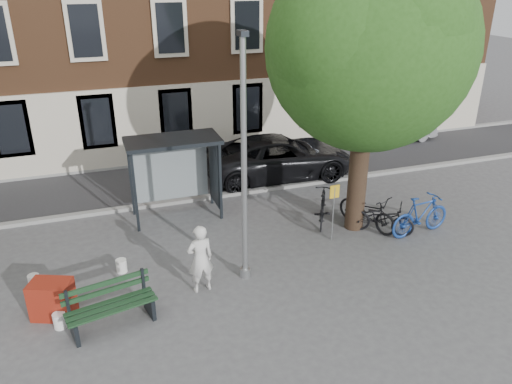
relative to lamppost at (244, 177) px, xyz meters
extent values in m
plane|color=#4C4C4F|center=(0.00, 0.00, -2.78)|extent=(90.00, 90.00, 0.00)
cube|color=#28282B|center=(0.00, 7.00, -2.78)|extent=(40.00, 4.00, 0.01)
cube|color=gray|center=(0.00, 5.00, -2.72)|extent=(40.00, 0.25, 0.12)
cube|color=gray|center=(0.00, 9.00, -2.72)|extent=(40.00, 0.25, 0.12)
cylinder|color=#9EA0A3|center=(0.00, 0.00, 0.22)|extent=(0.14, 0.14, 6.00)
cylinder|color=#9EA0A3|center=(0.00, 0.00, -2.66)|extent=(0.28, 0.28, 0.24)
cube|color=#1E2328|center=(0.00, 0.00, 3.27)|extent=(0.18, 0.35, 0.12)
cylinder|color=black|center=(4.00, 1.50, -1.08)|extent=(0.56, 0.56, 3.40)
sphere|color=#255018|center=(4.00, 1.50, 2.62)|extent=(5.60, 5.60, 5.60)
sphere|color=#255018|center=(4.90, 1.90, 3.12)|extent=(3.92, 3.92, 3.92)
sphere|color=#255018|center=(3.20, 1.20, 2.92)|extent=(4.20, 4.20, 4.20)
sphere|color=#255018|center=(4.20, 0.60, 3.22)|extent=(3.64, 3.64, 3.64)
cube|color=#1E2328|center=(-2.30, 3.40, -1.53)|extent=(0.08, 0.08, 2.50)
cube|color=#1E2328|center=(0.30, 3.40, -1.53)|extent=(0.08, 0.08, 2.50)
cube|color=#1E2328|center=(-2.30, 4.60, -1.53)|extent=(0.08, 0.08, 2.50)
cube|color=#1E2328|center=(0.30, 4.60, -1.53)|extent=(0.08, 0.08, 2.50)
cube|color=#1E2328|center=(-1.00, 4.00, -0.22)|extent=(2.85, 1.45, 0.12)
cube|color=#8C999E|center=(-1.00, 4.60, -1.41)|extent=(2.34, 0.04, 2.00)
cube|color=#1E2328|center=(0.30, 4.00, -1.41)|extent=(0.12, 1.14, 2.12)
cube|color=#D84C19|center=(0.37, 4.00, -1.41)|extent=(0.02, 0.90, 1.62)
imported|color=silver|center=(-1.20, -0.22, -1.89)|extent=(0.70, 0.50, 1.78)
cube|color=#1E2328|center=(-4.19, -1.11, -2.53)|extent=(0.22, 0.62, 0.50)
cube|color=#1E2328|center=(-2.55, -0.75, -2.53)|extent=(0.22, 0.62, 0.50)
cube|color=#19381E|center=(-3.33, -1.13, -2.26)|extent=(1.94, 0.54, 0.04)
cube|color=#19381E|center=(-3.37, -0.93, -2.26)|extent=(1.94, 0.54, 0.04)
cube|color=#19381E|center=(-3.41, -0.73, -2.26)|extent=(1.94, 0.54, 0.04)
cube|color=#19381E|center=(-3.44, -0.62, -2.03)|extent=(1.92, 0.47, 0.11)
cube|color=#19381E|center=(-3.44, -0.62, -1.83)|extent=(1.92, 0.47, 0.11)
imported|color=black|center=(4.56, 0.90, -2.28)|extent=(1.94, 1.72, 1.01)
imported|color=navy|center=(5.63, 0.48, -2.16)|extent=(2.14, 0.84, 1.25)
imported|color=black|center=(4.37, 1.40, -2.23)|extent=(1.46, 2.23, 1.11)
imported|color=black|center=(3.19, 2.06, -2.22)|extent=(1.35, 1.88, 1.12)
imported|color=black|center=(3.34, 6.15, -1.99)|extent=(5.80, 2.86, 1.59)
imported|color=#929398|center=(9.95, 8.40, -2.14)|extent=(4.04, 1.70, 1.30)
cube|color=maroon|center=(-4.62, -0.10, -2.33)|extent=(1.06, 0.90, 0.90)
cube|color=navy|center=(-4.83, 0.64, -2.68)|extent=(0.64, 0.54, 0.20)
cylinder|color=white|center=(-5.12, 1.24, -2.60)|extent=(0.33, 0.33, 0.36)
cylinder|color=white|center=(-3.00, 1.26, -2.60)|extent=(0.35, 0.35, 0.36)
cylinder|color=white|center=(-4.50, -0.58, -2.60)|extent=(0.32, 0.32, 0.36)
cylinder|color=#9EA0A3|center=(3.00, 1.02, -1.94)|extent=(0.04, 0.04, 1.68)
cube|color=gold|center=(3.00, 1.02, -1.24)|extent=(0.30, 0.04, 0.39)
camera|label=1|loc=(-3.29, -10.42, 4.47)|focal=35.00mm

